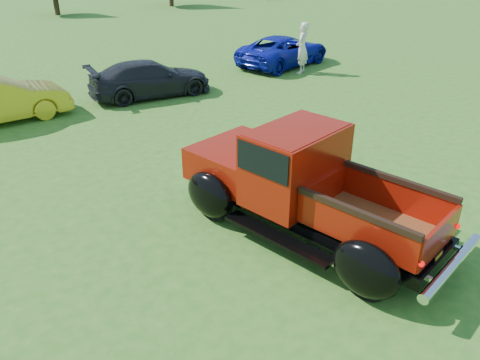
{
  "coord_description": "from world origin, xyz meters",
  "views": [
    {
      "loc": [
        -5.01,
        -5.62,
        4.68
      ],
      "look_at": [
        -0.54,
        0.2,
        0.92
      ],
      "focal_mm": 35.0,
      "sensor_mm": 36.0,
      "label": 1
    }
  ],
  "objects_px": {
    "show_car_grey": "(150,79)",
    "show_car_blue": "(284,51)",
    "pickup_truck": "(294,181)",
    "spectator": "(302,48)"
  },
  "relations": [
    {
      "from": "pickup_truck",
      "to": "show_car_blue",
      "type": "height_order",
      "value": "pickup_truck"
    },
    {
      "from": "show_car_blue",
      "to": "spectator",
      "type": "bearing_deg",
      "value": 157.25
    },
    {
      "from": "show_car_blue",
      "to": "spectator",
      "type": "relative_size",
      "value": 2.27
    },
    {
      "from": "pickup_truck",
      "to": "spectator",
      "type": "xyz_separation_m",
      "value": [
        7.94,
        7.95,
        0.08
      ]
    },
    {
      "from": "show_car_grey",
      "to": "spectator",
      "type": "relative_size",
      "value": 2.09
    },
    {
      "from": "show_car_grey",
      "to": "show_car_blue",
      "type": "height_order",
      "value": "show_car_blue"
    },
    {
      "from": "pickup_truck",
      "to": "show_car_grey",
      "type": "height_order",
      "value": "pickup_truck"
    },
    {
      "from": "pickup_truck",
      "to": "spectator",
      "type": "bearing_deg",
      "value": 35.61
    },
    {
      "from": "show_car_grey",
      "to": "show_car_blue",
      "type": "xyz_separation_m",
      "value": [
        6.48,
        0.53,
        0.02
      ]
    },
    {
      "from": "show_car_grey",
      "to": "pickup_truck",
      "type": "bearing_deg",
      "value": 177.85
    }
  ]
}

